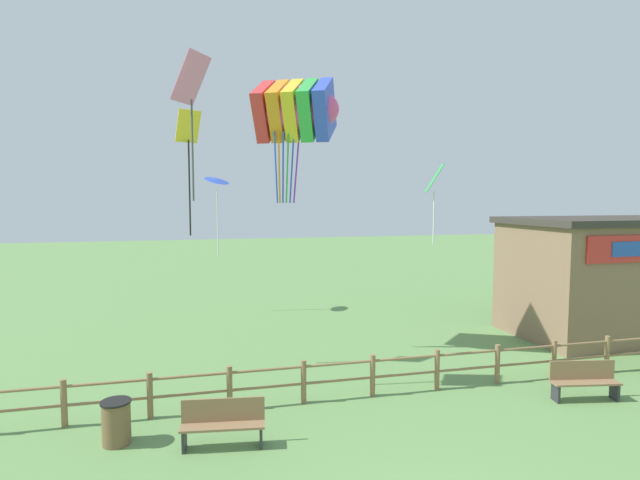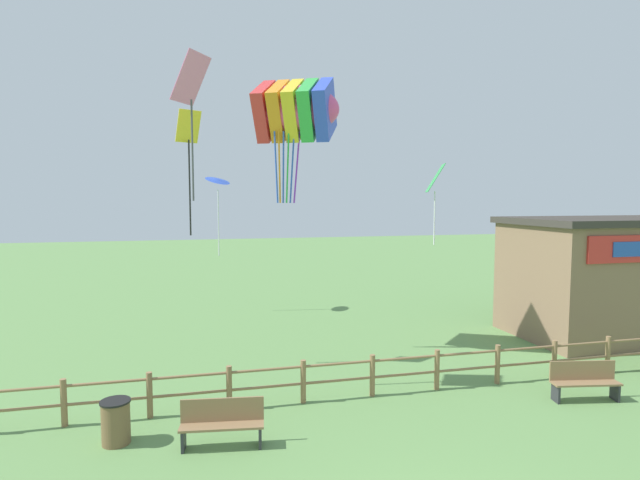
% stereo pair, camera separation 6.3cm
% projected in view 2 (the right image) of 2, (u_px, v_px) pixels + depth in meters
% --- Properties ---
extents(wooden_fence, '(20.54, 0.14, 1.10)m').
position_uv_depth(wooden_fence, '(338.00, 376.00, 12.86)').
color(wooden_fence, olive).
rests_on(wooden_fence, ground_plane).
extents(seaside_building, '(7.77, 4.54, 4.47)m').
position_uv_depth(seaside_building, '(614.00, 276.00, 18.95)').
color(seaside_building, '#84664C').
rests_on(seaside_building, ground_plane).
extents(park_bench_near_fence, '(1.77, 0.62, 0.99)m').
position_uv_depth(park_bench_near_fence, '(222.00, 422.00, 10.41)').
color(park_bench_near_fence, olive).
rests_on(park_bench_near_fence, ground_plane).
extents(park_bench_by_building, '(1.78, 0.71, 0.99)m').
position_uv_depth(park_bench_by_building, '(584.00, 380.00, 12.83)').
color(park_bench_by_building, olive).
rests_on(park_bench_by_building, ground_plane).
extents(trash_bin, '(0.63, 0.63, 0.93)m').
position_uv_depth(trash_bin, '(116.00, 422.00, 10.54)').
color(trash_bin, brown).
rests_on(trash_bin, ground_plane).
extents(kite_rainbow_parafoil, '(3.58, 3.22, 4.15)m').
position_uv_depth(kite_rainbow_parafoil, '(295.00, 110.00, 16.41)').
color(kite_rainbow_parafoil, '#E54C8C').
extents(kite_green_diamond, '(0.97, 1.13, 3.31)m').
position_uv_depth(kite_green_diamond, '(435.00, 185.00, 20.34)').
color(kite_green_diamond, green).
extents(kite_pink_diamond, '(1.06, 1.15, 3.71)m').
position_uv_depth(kite_pink_diamond, '(191.00, 93.00, 12.70)').
color(kite_pink_diamond, pink).
extents(kite_blue_delta, '(1.55, 1.54, 3.66)m').
position_uv_depth(kite_blue_delta, '(218.00, 183.00, 22.39)').
color(kite_blue_delta, blue).
extents(kite_yellow_diamond, '(0.78, 0.62, 3.69)m').
position_uv_depth(kite_yellow_diamond, '(189.00, 148.00, 14.76)').
color(kite_yellow_diamond, yellow).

